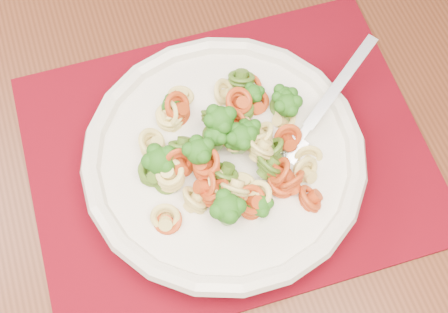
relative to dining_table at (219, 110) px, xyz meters
name	(u,v)px	position (x,y,z in m)	size (l,w,h in m)	color
dining_table	(219,110)	(0.00, 0.00, 0.00)	(1.38, 0.98, 0.76)	#572A18
placemat	(228,156)	(-0.04, -0.12, 0.12)	(0.41, 0.32, 0.00)	#60040C
pasta_bowl	(224,160)	(-0.06, -0.13, 0.15)	(0.28, 0.28, 0.05)	silver
pasta_broccoli_heap	(224,154)	(-0.06, -0.13, 0.16)	(0.24, 0.24, 0.06)	#D7CB6A
fork	(293,148)	(0.01, -0.15, 0.16)	(0.19, 0.02, 0.01)	silver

